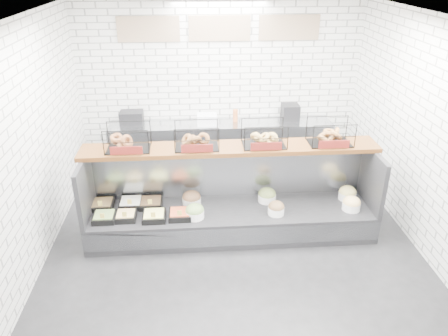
{
  "coord_description": "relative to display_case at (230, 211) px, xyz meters",
  "views": [
    {
      "loc": [
        -0.5,
        -4.96,
        3.62
      ],
      "look_at": [
        -0.09,
        0.45,
        0.97
      ],
      "focal_mm": 35.0,
      "sensor_mm": 36.0,
      "label": 1
    }
  ],
  "objects": [
    {
      "name": "display_case",
      "position": [
        0.0,
        0.0,
        0.0
      ],
      "size": [
        4.0,
        0.9,
        1.2
      ],
      "color": "black",
      "rests_on": "ground"
    },
    {
      "name": "room_shell",
      "position": [
        0.02,
        0.26,
        1.73
      ],
      "size": [
        5.02,
        5.51,
        3.01
      ],
      "color": "white",
      "rests_on": "ground"
    },
    {
      "name": "prep_counter",
      "position": [
        0.01,
        2.09,
        0.14
      ],
      "size": [
        4.0,
        0.6,
        1.2
      ],
      "color": "#93969B",
      "rests_on": "ground"
    },
    {
      "name": "ground",
      "position": [
        0.02,
        -0.34,
        -0.33
      ],
      "size": [
        5.5,
        5.5,
        0.0
      ],
      "primitive_type": "plane",
      "color": "black",
      "rests_on": "ground"
    },
    {
      "name": "bagel_shelf",
      "position": [
        0.02,
        0.17,
        1.04
      ],
      "size": [
        4.1,
        0.5,
        0.4
      ],
      "color": "#43230E",
      "rests_on": "display_case"
    }
  ]
}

